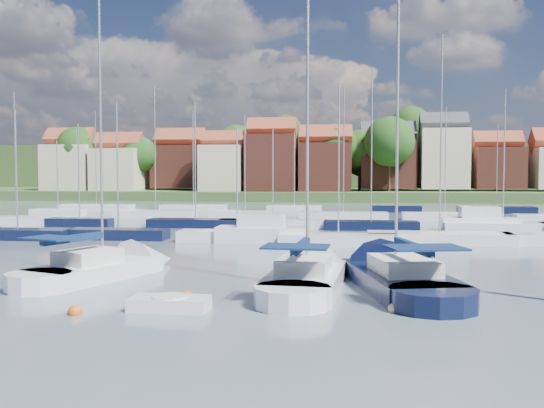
# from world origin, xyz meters

# --- Properties ---
(ground) EXTENTS (260.00, 260.00, 0.00)m
(ground) POSITION_xyz_m (0.00, 40.00, 0.00)
(ground) COLOR #465660
(ground) RESTS_ON ground
(sailboat_left) EXTENTS (6.79, 11.68, 15.43)m
(sailboat_left) POSITION_xyz_m (-10.94, 4.24, 0.35)
(sailboat_left) COLOR silver
(sailboat_left) RESTS_ON ground
(sailboat_centre) EXTENTS (3.97, 12.21, 16.31)m
(sailboat_centre) POSITION_xyz_m (-0.50, 3.00, 0.35)
(sailboat_centre) COLOR silver
(sailboat_centre) RESTS_ON ground
(sailboat_navy) EXTENTS (6.51, 13.89, 18.52)m
(sailboat_navy) POSITION_xyz_m (3.31, 3.94, 0.35)
(sailboat_navy) COLOR black
(sailboat_navy) RESTS_ON ground
(tender) EXTENTS (3.11, 1.47, 0.67)m
(tender) POSITION_xyz_m (-5.61, -3.39, 0.26)
(tender) COLOR silver
(tender) RESTS_ON ground
(buoy_b) EXTENTS (0.55, 0.55, 0.55)m
(buoy_b) POSITION_xyz_m (-8.97, -4.55, 0.00)
(buoy_b) COLOR #D85914
(buoy_b) RESTS_ON ground
(buoy_c) EXTENTS (0.54, 0.54, 0.54)m
(buoy_c) POSITION_xyz_m (-5.49, -1.27, 0.00)
(buoy_c) COLOR #D85914
(buoy_c) RESTS_ON ground
(buoy_d) EXTENTS (0.47, 0.47, 0.47)m
(buoy_d) POSITION_xyz_m (3.14, -2.57, 0.00)
(buoy_d) COLOR beige
(buoy_d) RESTS_ON ground
(buoy_e) EXTENTS (0.45, 0.45, 0.45)m
(buoy_e) POSITION_xyz_m (0.87, 5.77, 0.00)
(buoy_e) COLOR #D85914
(buoy_e) RESTS_ON ground
(marina_field) EXTENTS (79.62, 41.41, 15.93)m
(marina_field) POSITION_xyz_m (1.91, 35.15, 0.43)
(marina_field) COLOR silver
(marina_field) RESTS_ON ground
(far_shore_town) EXTENTS (212.46, 90.00, 22.27)m
(far_shore_town) POSITION_xyz_m (2.23, 132.67, 4.61)
(far_shore_town) COLOR #3A5229
(far_shore_town) RESTS_ON ground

